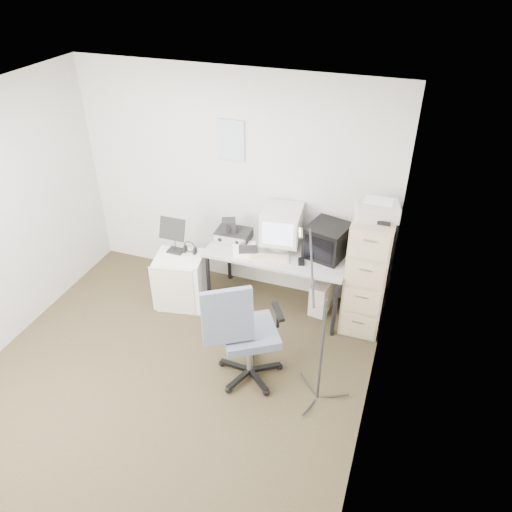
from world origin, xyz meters
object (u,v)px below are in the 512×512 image
(desk, at_px, (278,278))
(office_chair, at_px, (249,331))
(side_cart, at_px, (181,280))
(filing_cabinet, at_px, (368,272))

(desk, xyz_separation_m, office_chair, (0.07, -1.12, 0.19))
(desk, distance_m, side_cart, 1.08)
(office_chair, height_order, side_cart, office_chair)
(side_cart, bearing_deg, filing_cabinet, -0.45)
(office_chair, distance_m, side_cart, 1.37)
(filing_cabinet, height_order, desk, filing_cabinet)
(desk, relative_size, side_cart, 2.39)
(filing_cabinet, bearing_deg, side_cart, -169.81)
(desk, height_order, side_cart, desk)
(filing_cabinet, xyz_separation_m, side_cart, (-1.98, -0.36, -0.34))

